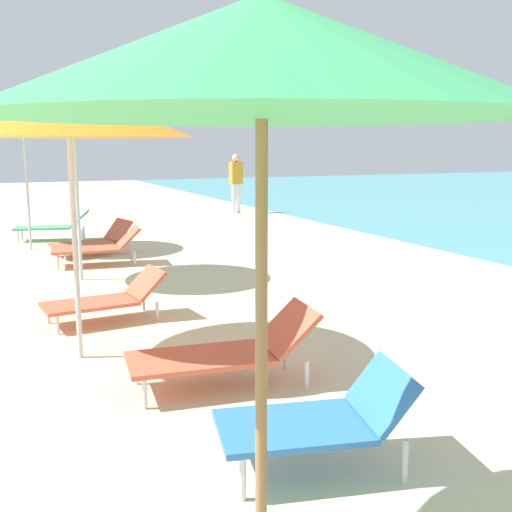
{
  "coord_description": "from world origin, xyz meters",
  "views": [
    {
      "loc": [
        -1.73,
        4.49,
        2.0
      ],
      "look_at": [
        0.72,
        10.09,
        0.9
      ],
      "focal_mm": 43.67,
      "sensor_mm": 36.0,
      "label": 1
    }
  ],
  "objects_px": {
    "lounger_fifth_shoreside": "(98,246)",
    "person_walking_near": "(236,177)",
    "lounger_fourth_inland": "(227,350)",
    "lounger_third_shoreside": "(319,418)",
    "lounger_farthest_inland": "(94,240)",
    "umbrella_fourth": "(68,111)",
    "umbrella_third": "(262,58)",
    "umbrella_farthest": "(23,123)",
    "lounger_farthest_shoreside": "(54,225)",
    "umbrella_fifth": "(74,120)",
    "lounger_fourth_shoreside": "(107,298)"
  },
  "relations": [
    {
      "from": "umbrella_third",
      "to": "lounger_fourth_inland",
      "type": "height_order",
      "value": "umbrella_third"
    },
    {
      "from": "umbrella_fourth",
      "to": "umbrella_third",
      "type": "bearing_deg",
      "value": -86.06
    },
    {
      "from": "umbrella_fourth",
      "to": "lounger_farthest_shoreside",
      "type": "relative_size",
      "value": 1.61
    },
    {
      "from": "lounger_third_shoreside",
      "to": "lounger_fourth_inland",
      "type": "bearing_deg",
      "value": -76.2
    },
    {
      "from": "umbrella_fourth",
      "to": "lounger_fifth_shoreside",
      "type": "xyz_separation_m",
      "value": [
        0.96,
        4.63,
        -1.97
      ]
    },
    {
      "from": "lounger_farthest_inland",
      "to": "umbrella_fourth",
      "type": "bearing_deg",
      "value": 67.17
    },
    {
      "from": "person_walking_near",
      "to": "umbrella_third",
      "type": "bearing_deg",
      "value": 152.38
    },
    {
      "from": "umbrella_fifth",
      "to": "person_walking_near",
      "type": "relative_size",
      "value": 1.53
    },
    {
      "from": "umbrella_farthest",
      "to": "lounger_farthest_shoreside",
      "type": "bearing_deg",
      "value": 64.43
    },
    {
      "from": "lounger_third_shoreside",
      "to": "lounger_farthest_inland",
      "type": "distance_m",
      "value": 8.38
    },
    {
      "from": "lounger_farthest_inland",
      "to": "person_walking_near",
      "type": "bearing_deg",
      "value": -144.5
    },
    {
      "from": "umbrella_fifth",
      "to": "umbrella_farthest",
      "type": "xyz_separation_m",
      "value": [
        -0.5,
        3.1,
        0.06
      ]
    },
    {
      "from": "lounger_third_shoreside",
      "to": "lounger_farthest_shoreside",
      "type": "bearing_deg",
      "value": -75.04
    },
    {
      "from": "lounger_fourth_inland",
      "to": "umbrella_farthest",
      "type": "xyz_separation_m",
      "value": [
        -1.0,
        7.88,
        2.08
      ]
    },
    {
      "from": "umbrella_farthest",
      "to": "lounger_farthest_shoreside",
      "type": "relative_size",
      "value": 1.68
    },
    {
      "from": "lounger_fourth_inland",
      "to": "umbrella_fifth",
      "type": "bearing_deg",
      "value": -77.69
    },
    {
      "from": "person_walking_near",
      "to": "lounger_third_shoreside",
      "type": "bearing_deg",
      "value": 153.98
    },
    {
      "from": "lounger_fourth_inland",
      "to": "lounger_farthest_inland",
      "type": "height_order",
      "value": "lounger_fourth_inland"
    },
    {
      "from": "umbrella_fifth",
      "to": "lounger_third_shoreside",
      "type": "bearing_deg",
      "value": -85.03
    },
    {
      "from": "umbrella_farthest",
      "to": "lounger_third_shoreside",
      "type": "bearing_deg",
      "value": -83.65
    },
    {
      "from": "lounger_third_shoreside",
      "to": "lounger_farthest_shoreside",
      "type": "height_order",
      "value": "lounger_third_shoreside"
    },
    {
      "from": "lounger_fourth_shoreside",
      "to": "lounger_farthest_shoreside",
      "type": "xyz_separation_m",
      "value": [
        0.11,
        6.67,
        0.04
      ]
    },
    {
      "from": "lounger_fourth_shoreside",
      "to": "lounger_farthest_inland",
      "type": "bearing_deg",
      "value": -103.42
    },
    {
      "from": "umbrella_fourth",
      "to": "lounger_fourth_shoreside",
      "type": "relative_size",
      "value": 1.85
    },
    {
      "from": "umbrella_third",
      "to": "person_walking_near",
      "type": "height_order",
      "value": "umbrella_third"
    },
    {
      "from": "lounger_fifth_shoreside",
      "to": "lounger_farthest_inland",
      "type": "relative_size",
      "value": 1.0
    },
    {
      "from": "lounger_fourth_inland",
      "to": "lounger_fourth_shoreside",
      "type": "bearing_deg",
      "value": -70.38
    },
    {
      "from": "umbrella_fourth",
      "to": "umbrella_farthest",
      "type": "relative_size",
      "value": 0.95
    },
    {
      "from": "umbrella_farthest",
      "to": "lounger_farthest_shoreside",
      "type": "xyz_separation_m",
      "value": [
        0.55,
        1.15,
        -2.08
      ]
    },
    {
      "from": "lounger_third_shoreside",
      "to": "lounger_farthest_inland",
      "type": "xyz_separation_m",
      "value": [
        -0.01,
        8.38,
        -0.06
      ]
    },
    {
      "from": "umbrella_fifth",
      "to": "lounger_farthest_inland",
      "type": "bearing_deg",
      "value": 75.64
    },
    {
      "from": "lounger_fourth_inland",
      "to": "lounger_farthest_shoreside",
      "type": "bearing_deg",
      "value": -80.87
    },
    {
      "from": "lounger_fifth_shoreside",
      "to": "lounger_third_shoreside",
      "type": "bearing_deg",
      "value": 97.07
    },
    {
      "from": "umbrella_farthest",
      "to": "person_walking_near",
      "type": "height_order",
      "value": "umbrella_farthest"
    },
    {
      "from": "lounger_fourth_inland",
      "to": "umbrella_farthest",
      "type": "distance_m",
      "value": 8.22
    },
    {
      "from": "umbrella_third",
      "to": "umbrella_farthest",
      "type": "xyz_separation_m",
      "value": [
        -0.23,
        10.32,
        0.08
      ]
    },
    {
      "from": "lounger_fourth_shoreside",
      "to": "person_walking_near",
      "type": "distance_m",
      "value": 11.55
    },
    {
      "from": "lounger_fourth_inland",
      "to": "lounger_farthest_shoreside",
      "type": "height_order",
      "value": "lounger_fourth_inland"
    },
    {
      "from": "lounger_fifth_shoreside",
      "to": "lounger_farthest_shoreside",
      "type": "distance_m",
      "value": 3.21
    },
    {
      "from": "lounger_third_shoreside",
      "to": "person_walking_near",
      "type": "distance_m",
      "value": 14.81
    },
    {
      "from": "umbrella_farthest",
      "to": "person_walking_near",
      "type": "xyz_separation_m",
      "value": [
        6.07,
        4.54,
        -1.34
      ]
    },
    {
      "from": "lounger_fourth_inland",
      "to": "person_walking_near",
      "type": "relative_size",
      "value": 0.93
    },
    {
      "from": "umbrella_farthest",
      "to": "lounger_farthest_inland",
      "type": "height_order",
      "value": "umbrella_farthest"
    },
    {
      "from": "umbrella_third",
      "to": "lounger_farthest_inland",
      "type": "bearing_deg",
      "value": 85.06
    },
    {
      "from": "person_walking_near",
      "to": "umbrella_fifth",
      "type": "bearing_deg",
      "value": 137.73
    },
    {
      "from": "lounger_fourth_inland",
      "to": "person_walking_near",
      "type": "bearing_deg",
      "value": -105.89
    },
    {
      "from": "lounger_fourth_shoreside",
      "to": "lounger_fifth_shoreside",
      "type": "xyz_separation_m",
      "value": [
        0.5,
        3.48,
        0.05
      ]
    },
    {
      "from": "lounger_farthest_inland",
      "to": "person_walking_near",
      "type": "distance_m",
      "value": 7.52
    },
    {
      "from": "person_walking_near",
      "to": "lounger_farthest_inland",
      "type": "bearing_deg",
      "value": 131.58
    },
    {
      "from": "lounger_fifth_shoreside",
      "to": "person_walking_near",
      "type": "relative_size",
      "value": 0.87
    }
  ]
}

